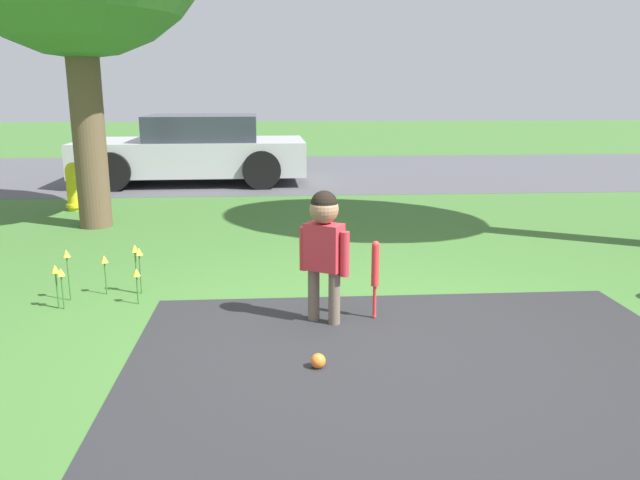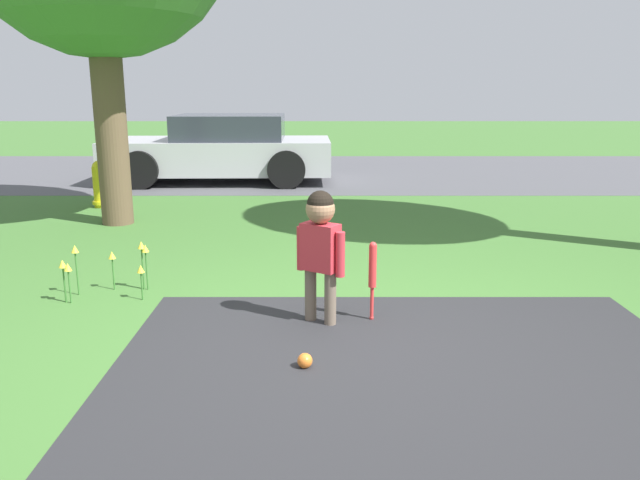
{
  "view_description": "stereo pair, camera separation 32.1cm",
  "coord_description": "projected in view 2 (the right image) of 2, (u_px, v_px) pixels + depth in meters",
  "views": [
    {
      "loc": [
        -0.5,
        -3.74,
        1.62
      ],
      "look_at": [
        -0.18,
        0.86,
        0.51
      ],
      "focal_mm": 35.0,
      "sensor_mm": 36.0,
      "label": 1
    },
    {
      "loc": [
        -0.18,
        -3.75,
        1.62
      ],
      "look_at": [
        -0.18,
        0.86,
        0.51
      ],
      "focal_mm": 35.0,
      "sensor_mm": 36.0,
      "label": 2
    }
  ],
  "objects": [
    {
      "name": "ground_plane",
      "position": [
        347.0,
        348.0,
        4.03
      ],
      "size": [
        60.0,
        60.0,
        0.0
      ],
      "primitive_type": "plane",
      "color": "#3D6B2D"
    },
    {
      "name": "street_strip",
      "position": [
        328.0,
        171.0,
        12.72
      ],
      "size": [
        40.0,
        6.0,
        0.01
      ],
      "color": "#4C4C51",
      "rests_on": "ground"
    },
    {
      "name": "child",
      "position": [
        320.0,
        238.0,
        4.33
      ],
      "size": [
        0.34,
        0.26,
        0.95
      ],
      "rotation": [
        0.0,
        0.0,
        -0.57
      ],
      "color": "#6B5B4C",
      "rests_on": "ground"
    },
    {
      "name": "baseball_bat",
      "position": [
        372.0,
        270.0,
        4.43
      ],
      "size": [
        0.06,
        0.06,
        0.58
      ],
      "color": "red",
      "rests_on": "ground"
    },
    {
      "name": "sports_ball",
      "position": [
        305.0,
        361.0,
        3.72
      ],
      "size": [
        0.09,
        0.09,
        0.09
      ],
      "color": "orange",
      "rests_on": "ground"
    },
    {
      "name": "fire_hydrant",
      "position": [
        100.0,
        184.0,
        8.78
      ],
      "size": [
        0.29,
        0.26,
        0.66
      ],
      "color": "yellow",
      "rests_on": "ground"
    },
    {
      "name": "parked_car",
      "position": [
        222.0,
        149.0,
        11.26
      ],
      "size": [
        3.99,
        2.12,
        1.19
      ],
      "rotation": [
        0.0,
        0.0,
        3.16
      ],
      "color": "#B7B7BC",
      "rests_on": "ground"
    },
    {
      "name": "flower_bed",
      "position": [
        107.0,
        260.0,
        4.98
      ],
      "size": [
        0.64,
        0.4,
        0.42
      ],
      "color": "#38702D",
      "rests_on": "ground"
    }
  ]
}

